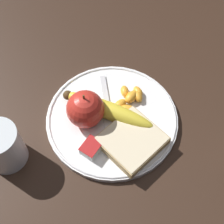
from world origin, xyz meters
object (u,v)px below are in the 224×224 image
Objects in this scene: apple at (85,109)px; fork at (108,112)px; bread_slice at (132,141)px; jam_packet at (91,148)px; juice_glass at (3,147)px; banana at (107,110)px; plate at (112,118)px.

apple is 0.63× the size of fork.
jam_packet is at bearing -44.80° from bread_slice.
jam_packet is (0.05, 0.05, -0.03)m from apple.
banana is at bearing 148.32° from juice_glass.
juice_glass is at bearing -28.92° from apple.
juice_glass is 2.29× the size of jam_packet.
banana is at bearing -39.30° from fork.
juice_glass is at bearing -50.99° from bread_slice.
jam_packet is at bearing 125.97° from juice_glass.
plate is at bearing 128.44° from apple.
juice_glass reaches higher than plate.
juice_glass is at bearing -72.72° from fork.
jam_packet is at bearing 5.80° from plate.
apple is at bearing -136.59° from jam_packet.
banana is 0.09m from jam_packet.
bread_slice is (-0.15, 0.19, -0.02)m from juice_glass.
apple is at bearing -51.56° from plate.
plate is 2.10× the size of bread_slice.
juice_glass is at bearing -34.22° from plate.
bread_slice is 3.33× the size of jam_packet.
bread_slice is at bearing 92.23° from apple.
plate is 3.06× the size of juice_glass.
jam_packet is at bearing 43.41° from apple.
bread_slice is (0.03, 0.08, -0.01)m from banana.
banana is at bearing -84.46° from plate.
apple is (-0.15, 0.08, 0.01)m from juice_glass.
fork is at bearing 142.54° from apple.
banana is at bearing -109.50° from bread_slice.
juice_glass is at bearing -31.68° from banana.
apple reaches higher than plate.
bread_slice and jam_packet have the same top height.
banana is 0.02m from fork.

